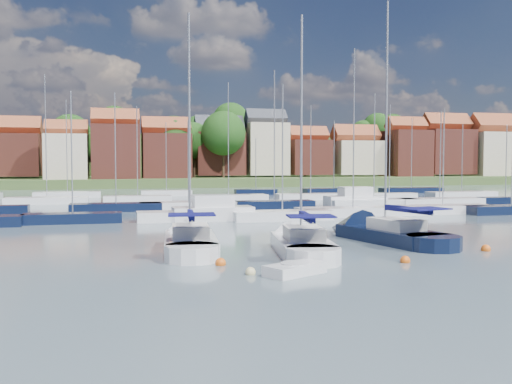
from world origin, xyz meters
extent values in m
plane|color=#44545C|center=(0.00, 40.00, 0.00)|extent=(260.00, 260.00, 0.00)
cube|color=silver|center=(-9.48, 3.26, 0.25)|extent=(3.55, 7.16, 1.20)
cone|color=silver|center=(-9.05, 7.56, 0.25)|extent=(3.20, 3.63, 2.88)
cylinder|color=silver|center=(-9.82, -0.18, 0.25)|extent=(3.15, 3.15, 1.20)
cube|color=silver|center=(-9.53, 2.78, 1.20)|extent=(2.29, 3.07, 0.70)
cylinder|color=#B2B2B7|center=(-9.43, 3.74, 7.25)|extent=(0.14, 0.14, 12.80)
cylinder|color=#B2B2B7|center=(-9.62, 1.83, 2.05)|extent=(0.48, 3.83, 0.10)
cube|color=#0F0F4B|center=(-9.62, 1.83, 2.20)|extent=(0.66, 3.66, 0.35)
cube|color=#0F0F4B|center=(-9.75, 0.58, 2.35)|extent=(2.61, 1.96, 0.08)
cube|color=silver|center=(-3.54, 0.77, 0.25)|extent=(3.82, 7.07, 1.20)
cone|color=silver|center=(-2.87, 4.91, 0.25)|extent=(3.28, 3.66, 2.80)
cylinder|color=silver|center=(-4.06, -2.55, 0.25)|extent=(3.20, 3.20, 1.20)
cube|color=silver|center=(-3.61, 0.31, 1.20)|extent=(2.37, 3.07, 0.70)
cylinder|color=#B2B2B7|center=(-3.46, 1.23, 7.07)|extent=(0.14, 0.14, 12.44)
cylinder|color=#B2B2B7|center=(-3.76, -0.61, 2.05)|extent=(0.69, 3.70, 0.10)
cube|color=#0F0F4B|center=(-3.76, -0.61, 2.20)|extent=(0.85, 3.55, 0.35)
cube|color=#0F0F4B|center=(-3.95, -1.81, 2.35)|extent=(2.61, 2.03, 0.08)
cube|color=black|center=(3.46, 3.88, 0.25)|extent=(4.78, 8.17, 1.20)
cone|color=black|center=(2.42, 8.55, 0.25)|extent=(3.93, 4.33, 3.19)
cylinder|color=black|center=(4.30, 0.14, 0.25)|extent=(3.81, 3.81, 1.20)
cube|color=silver|center=(3.58, 3.36, 1.20)|extent=(2.88, 3.60, 0.70)
cylinder|color=#B2B2B7|center=(3.35, 4.39, 8.10)|extent=(0.14, 0.14, 14.51)
cylinder|color=#B2B2B7|center=(3.81, 2.32, 2.05)|extent=(1.02, 4.18, 0.10)
cube|color=#0F0F4B|center=(3.81, 2.32, 2.20)|extent=(1.17, 4.01, 0.35)
cube|color=#0F0F4B|center=(4.11, 0.97, 2.35)|extent=(3.06, 2.46, 0.08)
cube|color=silver|center=(-5.76, -4.80, 0.21)|extent=(3.19, 2.56, 0.57)
cylinder|color=silver|center=(-5.76, -4.80, 0.36)|extent=(1.35, 1.35, 0.36)
sphere|color=beige|center=(-7.72, -4.32, 0.00)|extent=(0.49, 0.49, 0.49)
sphere|color=#D85914|center=(-8.62, -1.67, 0.00)|extent=(0.54, 0.54, 0.54)
sphere|color=#D85914|center=(0.63, -3.23, 0.00)|extent=(0.51, 0.51, 0.51)
sphere|color=beige|center=(4.60, 5.46, 0.00)|extent=(0.41, 0.41, 0.41)
sphere|color=#D85914|center=(7.03, -0.88, 0.00)|extent=(0.54, 0.54, 0.54)
cube|color=black|center=(-17.11, 20.54, 0.35)|extent=(8.01, 2.24, 1.00)
cylinder|color=#B2B2B7|center=(-17.11, 20.54, 5.93)|extent=(0.12, 0.12, 10.16)
cube|color=silver|center=(-7.27, 20.20, 0.35)|extent=(9.22, 2.58, 1.00)
cylinder|color=#B2B2B7|center=(-7.27, 20.20, 4.94)|extent=(0.12, 0.12, 8.18)
cube|color=silver|center=(0.63, 18.61, 0.35)|extent=(8.78, 2.46, 1.00)
cylinder|color=#B2B2B7|center=(0.63, 18.61, 6.38)|extent=(0.12, 0.12, 11.06)
cube|color=silver|center=(8.23, 20.67, 0.35)|extent=(10.79, 3.02, 1.00)
cylinder|color=#B2B2B7|center=(8.23, 20.67, 8.29)|extent=(0.12, 0.12, 14.87)
cube|color=silver|center=(17.98, 21.03, 0.35)|extent=(10.13, 2.84, 1.00)
cylinder|color=#B2B2B7|center=(17.98, 21.03, 5.65)|extent=(0.12, 0.12, 9.59)
cube|color=black|center=(24.42, 19.12, 0.35)|extent=(9.52, 2.67, 1.00)
cube|color=silver|center=(-5.31, 20.00, 0.50)|extent=(7.00, 2.60, 1.40)
cube|color=silver|center=(-5.31, 20.00, 1.60)|extent=(3.50, 2.20, 1.30)
cube|color=black|center=(-13.55, 31.64, 0.35)|extent=(9.30, 2.60, 1.00)
cylinder|color=#B2B2B7|center=(-13.55, 31.64, 6.59)|extent=(0.12, 0.12, 11.48)
cube|color=silver|center=(-5.94, 32.01, 0.35)|extent=(10.40, 2.91, 1.00)
cylinder|color=#B2B2B7|center=(-5.94, 32.01, 5.24)|extent=(0.12, 0.12, 8.77)
cube|color=black|center=(3.48, 31.28, 0.35)|extent=(8.80, 2.46, 1.00)
cylinder|color=#B2B2B7|center=(3.48, 31.28, 8.01)|extent=(0.12, 0.12, 14.33)
cube|color=silver|center=(15.40, 31.16, 0.35)|extent=(10.73, 3.00, 1.00)
cylinder|color=#B2B2B7|center=(15.40, 31.16, 6.92)|extent=(0.12, 0.12, 12.14)
cube|color=silver|center=(23.82, 30.97, 0.35)|extent=(10.48, 2.93, 1.00)
cylinder|color=#B2B2B7|center=(23.82, 30.97, 5.99)|extent=(0.12, 0.12, 10.28)
cube|color=black|center=(32.94, 31.07, 0.35)|extent=(6.84, 1.91, 1.00)
cylinder|color=#B2B2B7|center=(32.94, 31.07, 5.26)|extent=(0.12, 0.12, 8.82)
cube|color=silver|center=(13.46, 32.00, 0.50)|extent=(7.00, 2.60, 1.40)
cube|color=silver|center=(13.46, 32.00, 1.60)|extent=(3.50, 2.20, 1.30)
cube|color=silver|center=(-21.71, 44.21, 0.35)|extent=(9.71, 2.72, 1.00)
cylinder|color=#B2B2B7|center=(-21.71, 44.21, 8.29)|extent=(0.12, 0.12, 14.88)
cube|color=silver|center=(-10.84, 44.51, 0.35)|extent=(8.49, 2.38, 1.00)
cylinder|color=#B2B2B7|center=(-10.84, 44.51, 6.51)|extent=(0.12, 0.12, 11.31)
cube|color=silver|center=(0.79, 43.78, 0.35)|extent=(10.16, 2.85, 1.00)
cylinder|color=#B2B2B7|center=(0.79, 43.78, 8.15)|extent=(0.12, 0.12, 14.59)
cube|color=silver|center=(12.17, 43.90, 0.35)|extent=(9.53, 2.67, 1.00)
cylinder|color=#B2B2B7|center=(12.17, 43.90, 6.81)|extent=(0.12, 0.12, 11.91)
cube|color=silver|center=(23.16, 42.50, 0.35)|extent=(7.62, 2.13, 1.00)
cylinder|color=#B2B2B7|center=(23.16, 42.50, 6.91)|extent=(0.12, 0.12, 12.13)
cube|color=silver|center=(35.22, 43.59, 0.35)|extent=(10.17, 2.85, 1.00)
cylinder|color=#B2B2B7|center=(35.22, 43.59, 5.72)|extent=(0.12, 0.12, 9.73)
cube|color=silver|center=(-20.26, 56.56, 0.35)|extent=(9.24, 2.59, 1.00)
cylinder|color=#B2B2B7|center=(-20.26, 56.56, 7.43)|extent=(0.12, 0.12, 13.17)
cube|color=silver|center=(-6.08, 57.30, 0.35)|extent=(7.57, 2.12, 1.00)
cylinder|color=#B2B2B7|center=(-6.08, 57.30, 5.97)|extent=(0.12, 0.12, 10.24)
cube|color=black|center=(7.88, 57.47, 0.35)|extent=(6.58, 1.84, 1.00)
cylinder|color=#B2B2B7|center=(7.88, 57.47, 4.85)|extent=(0.12, 0.12, 8.01)
cube|color=black|center=(20.94, 57.40, 0.35)|extent=(9.92, 2.78, 1.00)
cylinder|color=#B2B2B7|center=(20.94, 57.40, 6.31)|extent=(0.12, 0.12, 10.92)
cube|color=black|center=(34.28, 56.37, 0.35)|extent=(10.55, 2.95, 1.00)
cylinder|color=#B2B2B7|center=(34.28, 56.37, 6.61)|extent=(0.12, 0.12, 11.51)
cube|color=#42582C|center=(0.00, 117.00, 0.30)|extent=(200.00, 70.00, 3.00)
cube|color=#42582C|center=(0.00, 142.00, 5.00)|extent=(200.00, 60.00, 14.00)
cube|color=brown|center=(-33.65, 97.79, 6.56)|extent=(10.37, 9.97, 8.73)
cube|color=brown|center=(-33.65, 97.79, 12.20)|extent=(10.57, 5.13, 5.13)
cube|color=beige|center=(-22.74, 89.00, 6.08)|extent=(8.09, 8.80, 8.96)
cube|color=brown|center=(-22.74, 89.00, 11.55)|extent=(8.25, 4.00, 4.00)
cube|color=brown|center=(-13.35, 89.94, 7.08)|extent=(9.36, 10.17, 10.97)
cube|color=brown|center=(-13.35, 89.94, 13.72)|extent=(9.54, 4.63, 4.63)
cube|color=brown|center=(-3.04, 91.65, 6.31)|extent=(9.90, 8.56, 9.42)
cube|color=brown|center=(-3.04, 91.65, 12.23)|extent=(10.10, 4.90, 4.90)
cube|color=brown|center=(9.10, 96.65, 6.95)|extent=(10.59, 8.93, 9.49)
cube|color=#383A42|center=(9.10, 96.65, 12.99)|extent=(10.80, 5.24, 5.24)
cube|color=beige|center=(19.71, 95.80, 8.02)|extent=(9.01, 8.61, 11.65)
cube|color=#383A42|center=(19.71, 95.80, 14.95)|extent=(9.19, 4.46, 4.46)
cube|color=brown|center=(30.17, 97.00, 6.20)|extent=(9.10, 9.34, 8.00)
cube|color=brown|center=(30.17, 97.00, 11.32)|extent=(9.28, 4.50, 4.50)
cube|color=beige|center=(41.95, 96.59, 6.14)|extent=(10.86, 9.59, 7.88)
cube|color=brown|center=(41.95, 96.59, 11.41)|extent=(11.07, 5.37, 5.37)
cube|color=brown|center=(53.76, 93.92, 7.09)|extent=(9.18, 9.96, 10.97)
cube|color=brown|center=(53.76, 93.92, 13.70)|extent=(9.36, 4.54, 4.54)
cube|color=brown|center=(65.18, 95.21, 7.58)|extent=(11.39, 9.67, 10.76)
cube|color=brown|center=(65.18, 95.21, 14.36)|extent=(11.62, 5.64, 5.64)
cube|color=beige|center=(78.01, 93.34, 7.00)|extent=(12.95, 8.52, 10.80)
cube|color=brown|center=(78.01, 93.34, 13.99)|extent=(13.21, 6.41, 6.41)
cylinder|color=#382619|center=(56.77, 115.51, 8.51)|extent=(0.50, 0.50, 4.47)
sphere|color=#215019|center=(56.77, 115.51, 14.58)|extent=(8.18, 8.18, 8.18)
cylinder|color=#382619|center=(3.46, 95.93, 3.83)|extent=(0.50, 0.50, 4.46)
sphere|color=#215019|center=(3.46, 95.93, 9.88)|extent=(8.15, 8.15, 8.15)
cylinder|color=#382619|center=(15.22, 113.68, 8.58)|extent=(0.50, 0.50, 5.15)
sphere|color=#215019|center=(15.22, 113.68, 15.56)|extent=(9.41, 9.41, 9.41)
cylinder|color=#382619|center=(-13.54, 116.31, 8.68)|extent=(0.50, 0.50, 4.56)
sphere|color=#215019|center=(-13.54, 116.31, 14.87)|extent=(8.34, 8.34, 8.34)
cylinder|color=#382619|center=(-23.24, 105.25, 4.18)|extent=(0.50, 0.50, 5.15)
sphere|color=#215019|center=(-23.24, 105.25, 11.17)|extent=(9.42, 9.42, 9.42)
cylinder|color=#382619|center=(13.76, 104.71, 3.48)|extent=(0.50, 0.50, 3.77)
sphere|color=#215019|center=(13.76, 104.71, 8.60)|extent=(6.89, 6.89, 6.89)
cylinder|color=#382619|center=(9.05, 90.94, 4.21)|extent=(0.50, 0.50, 5.21)
sphere|color=#215019|center=(9.05, 90.94, 11.28)|extent=(9.53, 9.53, 9.53)
cylinder|color=#382619|center=(61.93, 101.62, 3.09)|extent=(0.50, 0.50, 2.97)
sphere|color=#215019|center=(61.93, 101.62, 7.12)|extent=(5.44, 5.44, 5.44)
cylinder|color=#382619|center=(-1.15, 93.75, 4.02)|extent=(0.50, 0.50, 4.84)
sphere|color=#215019|center=(-1.15, 93.75, 10.59)|extent=(8.85, 8.85, 8.85)
cylinder|color=#382619|center=(52.68, 115.72, 8.17)|extent=(0.50, 0.50, 3.72)
sphere|color=#215019|center=(52.68, 115.72, 13.21)|extent=(6.80, 6.80, 6.80)
cylinder|color=#382619|center=(54.05, 94.13, 3.62)|extent=(0.50, 0.50, 4.05)
sphere|color=#215019|center=(54.05, 94.13, 9.11)|extent=(7.40, 7.40, 7.40)
cylinder|color=#382619|center=(6.84, 113.29, 7.91)|extent=(0.50, 0.50, 3.93)
sphere|color=#215019|center=(6.84, 113.29, 13.24)|extent=(7.19, 7.19, 7.19)
cylinder|color=#382619|center=(30.65, 100.17, 3.51)|extent=(0.50, 0.50, 3.82)
sphere|color=#215019|center=(30.65, 100.17, 8.70)|extent=(6.99, 6.99, 6.99)
cylinder|color=#382619|center=(-17.44, 93.12, 3.34)|extent=(0.50, 0.50, 3.48)
sphere|color=#215019|center=(-17.44, 93.12, 8.07)|extent=(6.37, 6.37, 6.37)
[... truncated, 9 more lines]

